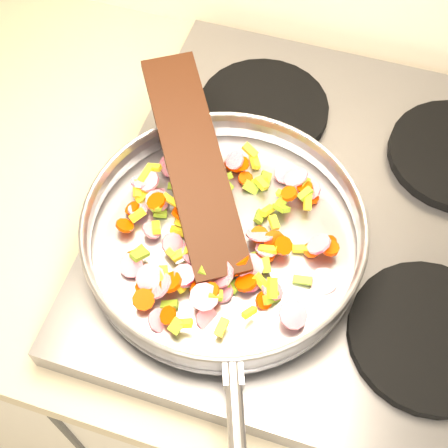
% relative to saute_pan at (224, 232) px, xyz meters
% --- Properties ---
extents(cooktop, '(0.60, 0.60, 0.04)m').
position_rel_saute_pan_xyz_m(cooktop, '(0.12, 0.10, -0.06)').
color(cooktop, '#939399').
rests_on(cooktop, counter_top).
extents(grate_fl, '(0.19, 0.19, 0.02)m').
position_rel_saute_pan_xyz_m(grate_fl, '(-0.02, -0.04, -0.04)').
color(grate_fl, black).
rests_on(grate_fl, cooktop).
extents(grate_fr, '(0.19, 0.19, 0.02)m').
position_rel_saute_pan_xyz_m(grate_fr, '(0.26, -0.04, -0.04)').
color(grate_fr, black).
rests_on(grate_fr, cooktop).
extents(grate_bl, '(0.19, 0.19, 0.02)m').
position_rel_saute_pan_xyz_m(grate_bl, '(-0.02, 0.24, -0.04)').
color(grate_bl, black).
rests_on(grate_bl, cooktop).
extents(saute_pan, '(0.38, 0.53, 0.05)m').
position_rel_saute_pan_xyz_m(saute_pan, '(0.00, 0.00, 0.00)').
color(saute_pan, '#9E9EA5').
rests_on(saute_pan, grate_fl).
extents(vegetable_heap, '(0.29, 0.29, 0.05)m').
position_rel_saute_pan_xyz_m(vegetable_heap, '(-0.01, 0.00, -0.01)').
color(vegetable_heap, yellow).
rests_on(vegetable_heap, saute_pan).
extents(wooden_spatula, '(0.22, 0.29, 0.08)m').
position_rel_saute_pan_xyz_m(wooden_spatula, '(-0.06, 0.07, 0.03)').
color(wooden_spatula, black).
rests_on(wooden_spatula, saute_pan).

